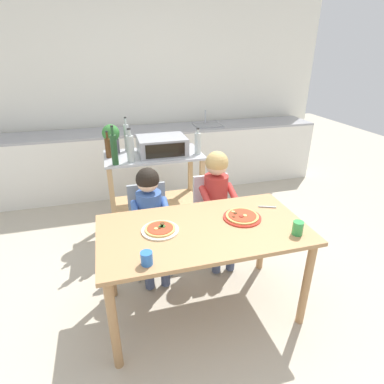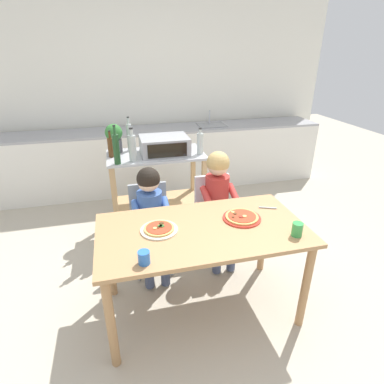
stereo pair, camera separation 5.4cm
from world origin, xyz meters
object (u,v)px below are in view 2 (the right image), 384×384
object	(u,v)px
bottle_clear_vinegar	(200,143)
drinking_cup_green	(297,229)
bottle_brown_beer	(130,137)
drinking_cup_blue	(144,258)
potted_herb_plant	(114,137)
serving_spoon	(268,208)
toaster_oven	(164,145)
bottle_tall_green_wine	(132,148)
dining_chair_right	(214,211)
pizza_plate_red_rimmed	(242,217)
kitchen_island_cart	(157,180)
pizza_plate_cream	(159,229)
bottle_dark_olive_oil	(116,149)
dining_table	(202,240)
child_in_red_shirt	(219,195)
dining_chair_left	(150,221)
child_in_blue_striped_shirt	(151,210)
bottle_slim_sauce	(111,147)

from	to	relation	value
bottle_clear_vinegar	drinking_cup_green	size ratio (longest dim) A/B	2.84
bottle_brown_beer	drinking_cup_blue	distance (m)	1.87
potted_herb_plant	serving_spoon	size ratio (longest dim) A/B	2.18
toaster_oven	drinking_cup_green	xyz separation A→B (m)	(0.64, -1.59, -0.18)
toaster_oven	bottle_tall_green_wine	distance (m)	0.38
bottle_clear_vinegar	dining_chair_right	distance (m)	0.75
bottle_tall_green_wine	pizza_plate_red_rimmed	world-z (taller)	bottle_tall_green_wine
kitchen_island_cart	pizza_plate_cream	size ratio (longest dim) A/B	3.88
serving_spoon	pizza_plate_cream	bearing A→B (deg)	-172.49
bottle_dark_olive_oil	dining_table	xyz separation A→B (m)	(0.54, -1.13, -0.40)
bottle_dark_olive_oil	pizza_plate_cream	xyz separation A→B (m)	(0.23, -1.09, -0.28)
dining_table	bottle_tall_green_wine	bearing A→B (deg)	108.12
child_in_red_shirt	drinking_cup_green	size ratio (longest dim) A/B	11.06
bottle_dark_olive_oil	bottle_clear_vinegar	bearing A→B (deg)	7.08
dining_chair_left	child_in_blue_striped_shirt	xyz separation A→B (m)	(0.00, -0.12, 0.18)
bottle_clear_vinegar	serving_spoon	world-z (taller)	bottle_clear_vinegar
kitchen_island_cart	bottle_brown_beer	size ratio (longest dim) A/B	2.79
toaster_oven	dining_chair_right	size ratio (longest dim) A/B	0.62
dining_chair_left	bottle_brown_beer	bearing A→B (deg)	95.16
bottle_tall_green_wine	dining_chair_left	distance (m)	0.76
bottle_dark_olive_oil	drinking_cup_blue	world-z (taller)	bottle_dark_olive_oil
bottle_dark_olive_oil	bottle_slim_sauce	bearing A→B (deg)	102.26
bottle_slim_sauce	dining_chair_left	xyz separation A→B (m)	(0.29, -0.71, -0.52)
dining_chair_right	serving_spoon	world-z (taller)	dining_chair_right
toaster_oven	dining_chair_right	xyz separation A→B (m)	(0.37, -0.63, -0.51)
potted_herb_plant	toaster_oven	bearing A→B (deg)	-20.59
bottle_clear_vinegar	pizza_plate_red_rimmed	size ratio (longest dim) A/B	0.97
bottle_slim_sauce	dining_table	distance (m)	1.53
kitchen_island_cart	dining_table	bearing A→B (deg)	-84.39
bottle_brown_beer	pizza_plate_red_rimmed	world-z (taller)	bottle_brown_beer
dining_chair_right	potted_herb_plant	bearing A→B (deg)	136.89
dining_chair_right	child_in_red_shirt	distance (m)	0.26
dining_table	child_in_red_shirt	size ratio (longest dim) A/B	1.37
dining_table	dining_chair_left	xyz separation A→B (m)	(-0.30, 0.66, -0.18)
bottle_dark_olive_oil	pizza_plate_cream	size ratio (longest dim) A/B	1.44
pizza_plate_red_rimmed	drinking_cup_blue	size ratio (longest dim) A/B	3.44
toaster_oven	drinking_cup_blue	distance (m)	1.69
kitchen_island_cart	bottle_tall_green_wine	distance (m)	0.54
dining_table	dining_chair_right	distance (m)	0.80
child_in_blue_striped_shirt	bottle_clear_vinegar	bearing A→B (deg)	47.96
bottle_slim_sauce	drinking_cup_green	size ratio (longest dim) A/B	2.83
bottle_clear_vinegar	bottle_slim_sauce	distance (m)	0.92
dining_chair_right	serving_spoon	xyz separation A→B (m)	(0.27, -0.55, 0.28)
bottle_tall_green_wine	potted_herb_plant	world-z (taller)	bottle_tall_green_wine
dining_table	serving_spoon	xyz separation A→B (m)	(0.59, 0.16, 0.11)
toaster_oven	dining_chair_left	bearing A→B (deg)	-111.29
drinking_cup_blue	serving_spoon	bearing A→B (deg)	23.93
child_in_blue_striped_shirt	drinking_cup_blue	distance (m)	0.86
kitchen_island_cart	bottle_tall_green_wine	world-z (taller)	bottle_tall_green_wine
bottle_brown_beer	pizza_plate_cream	distance (m)	1.54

